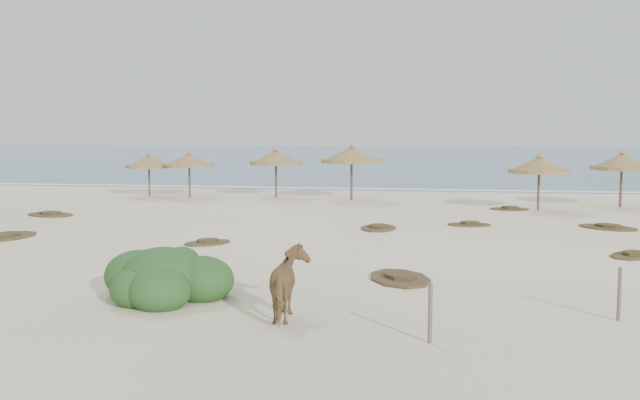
{
  "coord_description": "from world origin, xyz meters",
  "views": [
    {
      "loc": [
        3.84,
        -18.15,
        3.84
      ],
      "look_at": [
        0.08,
        5.0,
        1.44
      ],
      "focal_mm": 40.0,
      "sensor_mm": 36.0,
      "label": 1
    }
  ],
  "objects_px": {
    "horse": "(290,284)",
    "bush": "(164,279)",
    "palapa_1": "(189,161)",
    "palapa_0": "(149,162)"
  },
  "relations": [
    {
      "from": "palapa_0",
      "to": "horse",
      "type": "relative_size",
      "value": 1.98
    },
    {
      "from": "horse",
      "to": "bush",
      "type": "bearing_deg",
      "value": -28.24
    },
    {
      "from": "horse",
      "to": "bush",
      "type": "relative_size",
      "value": 0.56
    },
    {
      "from": "horse",
      "to": "palapa_1",
      "type": "bearing_deg",
      "value": -73.94
    },
    {
      "from": "bush",
      "to": "palapa_1",
      "type": "bearing_deg",
      "value": 108.23
    },
    {
      "from": "palapa_0",
      "to": "bush",
      "type": "relative_size",
      "value": 1.1
    },
    {
      "from": "palapa_0",
      "to": "bush",
      "type": "xyz_separation_m",
      "value": [
        9.79,
        -22.61,
        -1.45
      ]
    },
    {
      "from": "palapa_0",
      "to": "palapa_1",
      "type": "relative_size",
      "value": 0.93
    },
    {
      "from": "palapa_1",
      "to": "horse",
      "type": "relative_size",
      "value": 2.13
    },
    {
      "from": "palapa_0",
      "to": "horse",
      "type": "bearing_deg",
      "value": -61.5
    }
  ]
}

